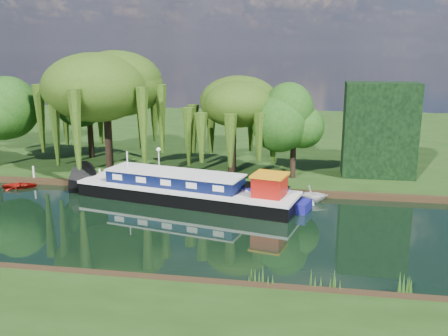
% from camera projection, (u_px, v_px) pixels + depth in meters
% --- Properties ---
extents(ground, '(120.00, 120.00, 0.00)m').
position_uv_depth(ground, '(106.00, 222.00, 33.08)').
color(ground, black).
extents(far_bank, '(120.00, 52.00, 0.45)m').
position_uv_depth(far_bank, '(208.00, 134.00, 65.62)').
color(far_bank, '#19330D').
rests_on(far_bank, ground).
extents(dutch_barge, '(17.37, 7.50, 3.58)m').
position_uv_depth(dutch_barge, '(187.00, 190.00, 37.33)').
color(dutch_barge, black).
rests_on(dutch_barge, ground).
extents(narrowboat, '(11.26, 4.75, 1.63)m').
position_uv_depth(narrowboat, '(236.00, 195.00, 37.22)').
color(narrowboat, navy).
rests_on(narrowboat, ground).
extents(red_dinghy, '(3.21, 2.69, 0.57)m').
position_uv_depth(red_dinghy, '(21.00, 188.00, 41.19)').
color(red_dinghy, maroon).
rests_on(red_dinghy, ground).
extents(white_cruiser, '(2.55, 2.21, 1.34)m').
position_uv_depth(white_cruiser, '(311.00, 201.00, 37.48)').
color(white_cruiser, silver).
rests_on(white_cruiser, ground).
extents(willow_left, '(8.41, 8.41, 10.08)m').
position_uv_depth(willow_left, '(106.00, 88.00, 44.45)').
color(willow_left, black).
rests_on(willow_left, far_bank).
extents(willow_right, '(6.23, 6.23, 7.59)m').
position_uv_depth(willow_right, '(232.00, 110.00, 42.99)').
color(willow_right, black).
rests_on(willow_right, far_bank).
extents(tree_far_mid, '(5.00, 5.00, 8.18)m').
position_uv_depth(tree_far_mid, '(88.00, 101.00, 49.27)').
color(tree_far_mid, black).
rests_on(tree_far_mid, far_bank).
extents(tree_far_right, '(4.21, 4.21, 6.89)m').
position_uv_depth(tree_far_right, '(294.00, 122.00, 41.56)').
color(tree_far_right, black).
rests_on(tree_far_right, far_bank).
extents(conifer_hedge, '(6.00, 3.00, 8.00)m').
position_uv_depth(conifer_hedge, '(380.00, 130.00, 42.38)').
color(conifer_hedge, black).
rests_on(conifer_hedge, far_bank).
extents(lamppost, '(0.36, 0.36, 2.56)m').
position_uv_depth(lamppost, '(159.00, 154.00, 42.49)').
color(lamppost, silver).
rests_on(lamppost, far_bank).
extents(mooring_posts, '(19.16, 0.16, 1.00)m').
position_uv_depth(mooring_posts, '(140.00, 176.00, 40.99)').
color(mooring_posts, silver).
rests_on(mooring_posts, far_bank).
extents(reeds_near, '(33.70, 1.50, 1.10)m').
position_uv_depth(reeds_near, '(177.00, 271.00, 24.57)').
color(reeds_near, '#1E4512').
rests_on(reeds_near, ground).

